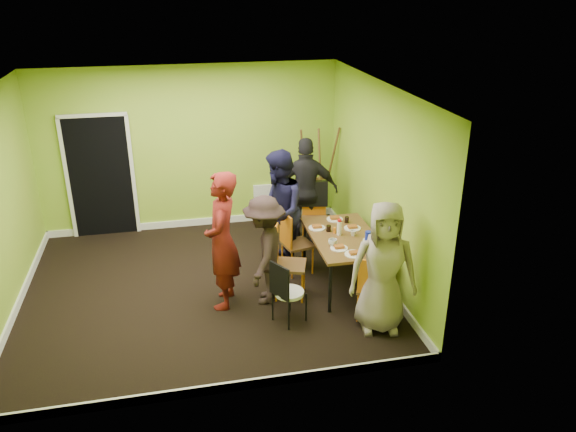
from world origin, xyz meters
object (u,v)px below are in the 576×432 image
easel (318,177)px  blue_bottle (368,239)px  thermos (339,228)px  person_back_end (306,191)px  person_left_near (265,250)px  dining_table (344,240)px  chair_bentwood (286,290)px  orange_bottle (335,230)px  person_front_end (383,268)px  chair_back_end (314,201)px  chair_left_near (284,259)px  person_standing (222,241)px  chair_front_end (372,285)px  chair_left_far (293,239)px  person_left_far (279,211)px

easel → blue_bottle: (0.02, -2.54, -0.01)m
thermos → person_back_end: 1.49m
person_left_near → dining_table: bearing=119.9°
chair_bentwood → orange_bottle: 1.33m
thermos → person_front_end: size_ratio=0.12×
thermos → chair_back_end: bearing=89.9°
chair_left_near → person_front_end: size_ratio=0.60×
dining_table → person_standing: bearing=-174.1°
dining_table → chair_front_end: bearing=-85.6°
chair_left_far → chair_bentwood: bearing=-29.1°
person_standing → person_left_near: bearing=99.6°
chair_left_near → chair_front_end: chair_left_near is taller
chair_back_end → chair_bentwood: (-0.95, -2.22, -0.26)m
chair_bentwood → orange_bottle: size_ratio=10.33×
chair_back_end → dining_table: bearing=102.5°
chair_left_near → easel: size_ratio=0.58×
chair_bentwood → person_front_end: (1.13, -0.35, 0.37)m
chair_back_end → easel: easel is taller
chair_left_near → orange_bottle: chair_left_near is taller
chair_back_end → chair_left_far: bearing=69.1°
person_standing → chair_front_end: bearing=79.3°
chair_bentwood → person_left_far: 1.59m
chair_back_end → thermos: bearing=100.1°
easel → person_standing: 3.04m
dining_table → chair_bentwood: 1.30m
chair_left_far → chair_left_near: bearing=-35.4°
easel → person_left_near: 2.76m
easel → person_back_end: 0.74m
easel → person_left_far: size_ratio=0.97×
chair_bentwood → easel: 3.24m
blue_bottle → person_standing: size_ratio=0.11×
person_left_far → person_back_end: (0.62, 0.83, -0.03)m
chair_left_far → chair_left_near: size_ratio=0.95×
person_left_far → person_left_near: 1.00m
person_standing → chair_bentwood: bearing=61.6°
chair_left_near → easel: bearing=172.8°
chair_front_end → person_left_near: bearing=173.5°
chair_left_near → orange_bottle: (0.78, 0.27, 0.22)m
chair_back_end → chair_bentwood: chair_back_end is taller
chair_left_near → easel: easel is taller
chair_left_near → person_left_far: person_left_far is taller
chair_front_end → chair_bentwood: chair_front_end is taller
chair_bentwood → thermos: thermos is taller
chair_bentwood → easel: easel is taller
chair_back_end → person_left_far: (-0.73, -0.71, 0.17)m
dining_table → person_left_near: bearing=-169.7°
chair_front_end → person_standing: (-1.78, 0.79, 0.43)m
chair_left_far → person_left_near: bearing=-50.7°
person_standing → chair_left_near: bearing=105.2°
chair_bentwood → person_left_far: (0.22, 1.51, 0.43)m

